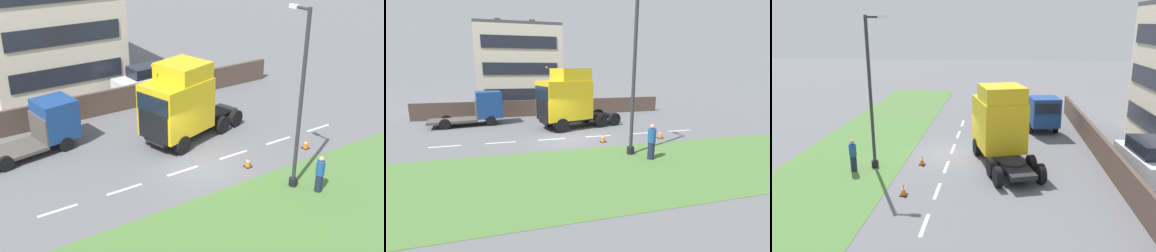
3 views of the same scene
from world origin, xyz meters
TOP-DOWN VIEW (x-y plane):
  - ground_plane at (0.00, 0.00)m, footprint 120.00×120.00m
  - grass_verge at (-6.00, 0.00)m, footprint 7.00×44.00m
  - lane_markings at (0.00, -0.70)m, footprint 0.16×17.80m
  - boundary_wall at (9.00, 0.00)m, footprint 0.25×24.00m
  - building_block at (17.23, 2.14)m, footprint 9.46×9.12m
  - lorry_cab at (3.01, -0.84)m, footprint 4.18×6.90m
  - flatbed_truck at (6.18, 5.60)m, footprint 2.87×5.83m
  - parked_car at (10.77, -2.80)m, footprint 2.19×4.75m
  - lamp_post at (-3.98, -2.74)m, footprint 1.31×0.39m
  - pedestrian at (-5.03, -3.37)m, footprint 0.39×0.39m
  - traffic_cone_lead at (-1.52, -6.11)m, footprint 0.36×0.36m
  - traffic_cone_trailing at (-1.44, -2.12)m, footprint 0.36×0.36m

SIDE VIEW (x-z plane):
  - ground_plane at x=0.00m, z-range 0.00..0.00m
  - lane_markings at x=0.00m, z-range 0.00..0.00m
  - grass_verge at x=-6.00m, z-range 0.00..0.01m
  - traffic_cone_lead at x=-1.52m, z-range -0.01..0.57m
  - traffic_cone_trailing at x=-1.44m, z-range -0.01..0.57m
  - boundary_wall at x=9.00m, z-range 0.00..1.56m
  - pedestrian at x=-5.03m, z-range -0.01..1.81m
  - parked_car at x=10.77m, z-range -0.03..2.07m
  - flatbed_truck at x=6.18m, z-range 0.07..2.76m
  - lorry_cab at x=3.01m, z-range -0.07..4.61m
  - lamp_post at x=-3.98m, z-range -0.36..8.00m
  - building_block at x=17.23m, z-range -0.54..9.93m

